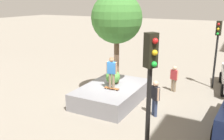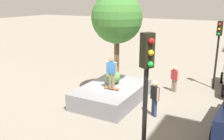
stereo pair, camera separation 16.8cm
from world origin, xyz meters
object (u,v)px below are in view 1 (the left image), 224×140
at_px(pedestrian_crossing, 174,77).
at_px(planter_ledge, 112,94).
at_px(skateboard, 112,88).
at_px(skateboarder, 112,70).
at_px(traffic_light_median, 217,43).
at_px(traffic_light_corner, 149,91).
at_px(plaza_tree, 117,18).
at_px(bystander_watching, 155,96).

bearing_deg(pedestrian_crossing, planter_ledge, -39.66).
xyz_separation_m(skateboard, skateboarder, (0.00, 0.00, 0.96)).
bearing_deg(skateboard, skateboarder, 90.00).
relative_size(skateboard, pedestrian_crossing, 0.51).
bearing_deg(traffic_light_median, planter_ledge, -42.89).
distance_m(traffic_light_corner, traffic_light_median, 10.48).
distance_m(plaza_tree, bystander_watching, 4.45).
relative_size(planter_ledge, skateboarder, 2.66).
height_order(plaza_tree, skateboard, plaza_tree).
bearing_deg(traffic_light_corner, skateboard, -143.67).
xyz_separation_m(planter_ledge, plaza_tree, (-0.58, -0.02, 3.97)).
relative_size(skateboard, traffic_light_median, 0.19).
relative_size(traffic_light_median, pedestrian_crossing, 2.62).
height_order(plaza_tree, skateboarder, plaza_tree).
distance_m(skateboarder, pedestrian_crossing, 4.34).
relative_size(traffic_light_corner, bystander_watching, 2.63).
height_order(planter_ledge, skateboarder, skateboarder).
distance_m(planter_ledge, plaza_tree, 4.01).
distance_m(plaza_tree, pedestrian_crossing, 5.02).
height_order(skateboarder, pedestrian_crossing, skateboarder).
distance_m(traffic_light_corner, bystander_watching, 5.56).
xyz_separation_m(planter_ledge, skateboard, (0.44, 0.21, 0.49)).
height_order(skateboard, traffic_light_corner, traffic_light_corner).
height_order(plaza_tree, pedestrian_crossing, plaza_tree).
distance_m(skateboard, skateboarder, 0.96).
relative_size(plaza_tree, bystander_watching, 2.80).
distance_m(planter_ledge, skateboard, 0.69).
bearing_deg(skateboarder, planter_ledge, -154.16).
height_order(skateboard, bystander_watching, bystander_watching).
bearing_deg(traffic_light_corner, planter_ledge, -144.42).
bearing_deg(pedestrian_crossing, traffic_light_corner, 9.34).
height_order(traffic_light_corner, pedestrian_crossing, traffic_light_corner).
relative_size(plaza_tree, traffic_light_median, 1.18).
bearing_deg(skateboarder, traffic_light_median, 140.89).
xyz_separation_m(plaza_tree, pedestrian_crossing, (-2.51, 2.58, -3.49)).
bearing_deg(plaza_tree, skateboarder, 13.12).
height_order(pedestrian_crossing, bystander_watching, bystander_watching).
bearing_deg(traffic_light_corner, pedestrian_crossing, -170.66).
bearing_deg(skateboard, traffic_light_median, 140.89).
xyz_separation_m(traffic_light_corner, pedestrian_crossing, (-8.65, -1.42, -2.21)).
bearing_deg(bystander_watching, skateboarder, -94.13).
bearing_deg(plaza_tree, planter_ledge, 2.45).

